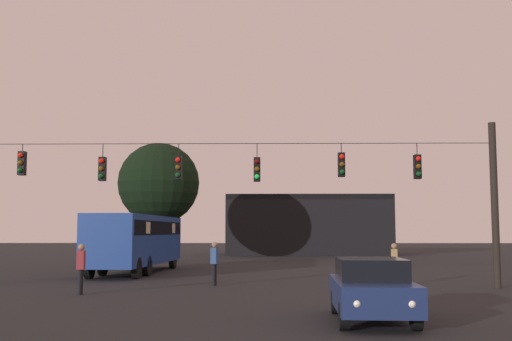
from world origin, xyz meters
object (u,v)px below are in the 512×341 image
at_px(city_bus, 137,237).
at_px(pedestrian_crossing_right, 81,266).
at_px(tree_left_silhouette, 159,183).
at_px(pedestrian_crossing_left, 394,262).
at_px(car_near_right, 371,288).
at_px(pedestrian_crossing_center, 214,261).

relative_size(city_bus, pedestrian_crossing_right, 6.35).
xyz_separation_m(city_bus, tree_left_silhouette, (-0.97, 12.01, 3.79)).
bearing_deg(pedestrian_crossing_right, pedestrian_crossing_left, 16.72).
distance_m(car_near_right, pedestrian_crossing_right, 10.99).
height_order(car_near_right, tree_left_silhouette, tree_left_silhouette).
height_order(car_near_right, pedestrian_crossing_left, pedestrian_crossing_left).
xyz_separation_m(city_bus, pedestrian_crossing_left, (11.97, -7.84, -0.90)).
bearing_deg(car_near_right, pedestrian_crossing_left, 75.38).
height_order(city_bus, pedestrian_crossing_center, city_bus).
bearing_deg(pedestrian_crossing_left, pedestrian_crossing_center, 178.21).
distance_m(city_bus, pedestrian_crossing_left, 14.34).
bearing_deg(car_near_right, city_bus, 118.23).
distance_m(pedestrian_crossing_left, pedestrian_crossing_right, 12.09).
distance_m(pedestrian_crossing_left, tree_left_silhouette, 24.15).
bearing_deg(tree_left_silhouette, pedestrian_crossing_center, -73.77).
xyz_separation_m(pedestrian_crossing_left, pedestrian_crossing_right, (-11.57, -3.48, 0.03)).
height_order(city_bus, pedestrian_crossing_left, city_bus).
bearing_deg(city_bus, tree_left_silhouette, 94.60).
xyz_separation_m(car_near_right, pedestrian_crossing_center, (-4.69, 9.96, 0.21)).
bearing_deg(pedestrian_crossing_right, pedestrian_crossing_center, 40.43).
distance_m(city_bus, tree_left_silhouette, 12.63).
distance_m(city_bus, pedestrian_crossing_right, 11.35).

